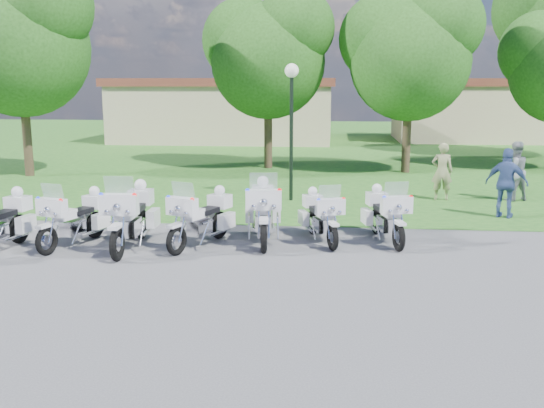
# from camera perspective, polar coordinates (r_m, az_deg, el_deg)

# --- Properties ---
(ground) EXTENTS (100.00, 100.00, 0.00)m
(ground) POSITION_cam_1_polar(r_m,az_deg,el_deg) (13.15, 0.31, -5.09)
(ground) COLOR #4F5054
(ground) RESTS_ON ground
(grass_lawn) EXTENTS (100.00, 48.00, 0.01)m
(grass_lawn) POSITION_cam_1_polar(r_m,az_deg,el_deg) (39.76, 4.02, 5.78)
(grass_lawn) COLOR #255F1E
(grass_lawn) RESTS_ON ground
(motorcycle_1) EXTENTS (1.17, 2.27, 1.56)m
(motorcycle_1) POSITION_cam_1_polar(r_m,az_deg,el_deg) (14.79, -18.01, -1.20)
(motorcycle_1) COLOR black
(motorcycle_1) RESTS_ON ground
(motorcycle_2) EXTENTS (0.92, 2.66, 1.78)m
(motorcycle_2) POSITION_cam_1_polar(r_m,az_deg,el_deg) (14.18, -13.09, -1.08)
(motorcycle_2) COLOR black
(motorcycle_2) RESTS_ON ground
(motorcycle_3) EXTENTS (1.35, 2.24, 1.60)m
(motorcycle_3) POSITION_cam_1_polar(r_m,az_deg,el_deg) (14.12, -6.58, -1.23)
(motorcycle_3) COLOR black
(motorcycle_3) RESTS_ON ground
(motorcycle_4) EXTENTS (1.06, 2.63, 1.77)m
(motorcycle_4) POSITION_cam_1_polar(r_m,az_deg,el_deg) (14.41, -0.84, -0.61)
(motorcycle_4) COLOR black
(motorcycle_4) RESTS_ON ground
(motorcycle_5) EXTENTS (1.16, 2.11, 1.47)m
(motorcycle_5) POSITION_cam_1_polar(r_m,az_deg,el_deg) (14.49, 4.60, -1.09)
(motorcycle_5) COLOR black
(motorcycle_5) RESTS_ON ground
(motorcycle_6) EXTENTS (1.10, 2.27, 1.55)m
(motorcycle_6) POSITION_cam_1_polar(r_m,az_deg,el_deg) (14.69, 10.63, -0.95)
(motorcycle_6) COLOR black
(motorcycle_6) RESTS_ON ground
(lamp_post) EXTENTS (0.44, 0.44, 4.34)m
(lamp_post) POSITION_cam_1_polar(r_m,az_deg,el_deg) (19.32, 1.85, 9.90)
(lamp_post) COLOR black
(lamp_post) RESTS_ON ground
(tree_0) EXTENTS (6.42, 5.48, 8.56)m
(tree_0) POSITION_cam_1_polar(r_m,az_deg,el_deg) (26.82, -22.76, 14.53)
(tree_0) COLOR #38281C
(tree_0) RESTS_ON ground
(tree_1) EXTENTS (5.85, 4.99, 7.80)m
(tree_1) POSITION_cam_1_polar(r_m,az_deg,el_deg) (27.26, -0.47, 14.24)
(tree_1) COLOR #38281C
(tree_1) RESTS_ON ground
(tree_2) EXTENTS (5.83, 4.97, 7.77)m
(tree_2) POSITION_cam_1_polar(r_m,az_deg,el_deg) (26.45, 12.78, 14.03)
(tree_2) COLOR #38281C
(tree_2) RESTS_ON ground
(building_west) EXTENTS (14.56, 8.32, 4.10)m
(building_west) POSITION_cam_1_polar(r_m,az_deg,el_deg) (41.24, -4.36, 8.84)
(building_west) COLOR tan
(building_west) RESTS_ON ground
(building_east) EXTENTS (11.44, 7.28, 4.10)m
(building_east) POSITION_cam_1_polar(r_m,az_deg,el_deg) (43.72, 18.92, 8.41)
(building_east) COLOR tan
(building_east) RESTS_ON ground
(bystander_a) EXTENTS (0.72, 0.52, 1.86)m
(bystander_a) POSITION_cam_1_polar(r_m,az_deg,el_deg) (20.32, 15.71, 2.94)
(bystander_a) COLOR #86885C
(bystander_a) RESTS_ON ground
(bystander_b) EXTENTS (1.12, 0.99, 1.91)m
(bystander_b) POSITION_cam_1_polar(r_m,az_deg,el_deg) (20.94, 21.84, 2.86)
(bystander_b) COLOR gray
(bystander_b) RESTS_ON ground
(bystander_c) EXTENTS (1.24, 0.95, 1.96)m
(bystander_c) POSITION_cam_1_polar(r_m,az_deg,el_deg) (18.12, 21.22, 1.82)
(bystander_c) COLOR #374E86
(bystander_c) RESTS_ON ground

